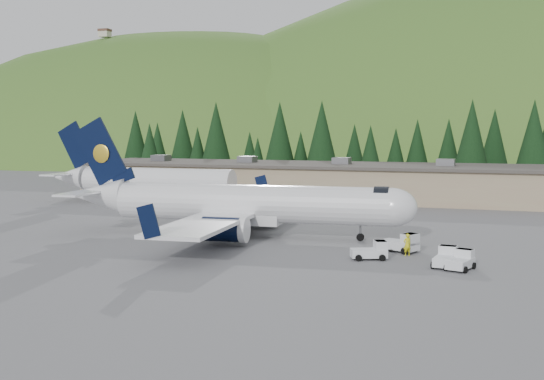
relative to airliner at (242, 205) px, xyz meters
The scene contains 10 objects.
ground 3.24m from the airliner, ahead, with size 600.00×600.00×0.00m, color #5C5C60.
airliner is the anchor object (origin of this frame).
second_airliner 32.55m from the airliner, 137.28° to the left, with size 27.50×11.00×10.05m.
baggage_tug_a 16.16m from the airliner, 28.18° to the right, with size 3.13×2.47×1.50m.
baggage_tug_b 16.47m from the airliner, 12.56° to the right, with size 3.48×2.83×1.66m.
baggage_tug_c 21.81m from the airliner, 23.30° to the right, with size 1.98×2.96×1.50m.
terminal_building 38.29m from the airliner, 95.99° to the left, with size 71.00×17.00×6.10m.
baggage_tug_d 23.13m from the airliner, 23.70° to the right, with size 2.23×2.97×1.44m.
ramp_worker 17.43m from the airliner, 17.23° to the right, with size 0.67×0.44×1.84m, color yellow.
tree_line 61.53m from the airliner, 94.04° to the left, with size 111.37×17.81×14.25m.
Camera 1 is at (22.83, -60.82, 10.40)m, focal length 45.00 mm.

